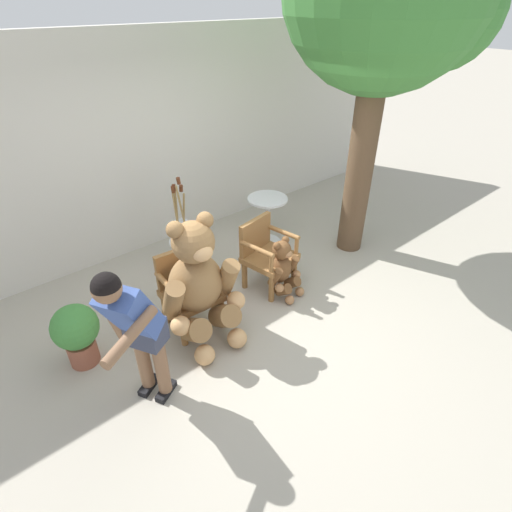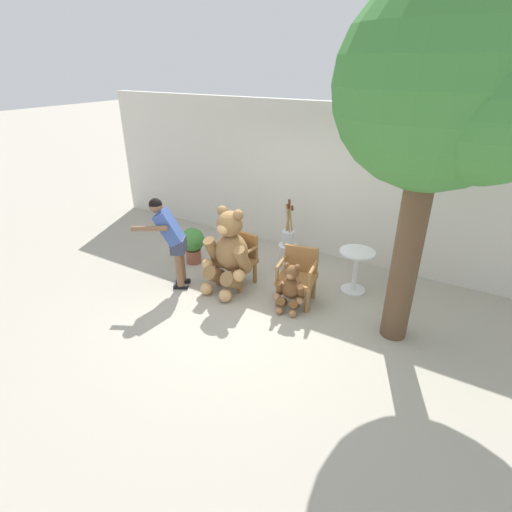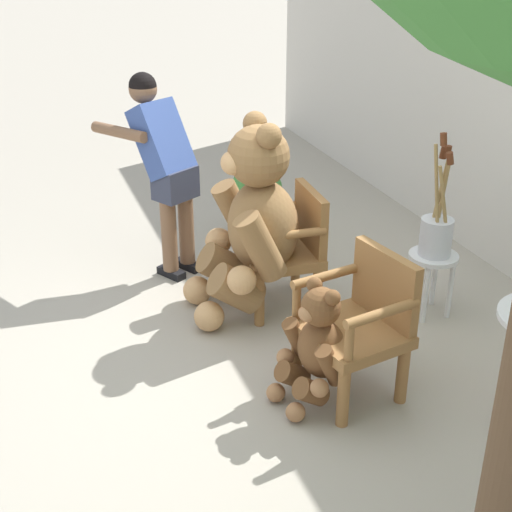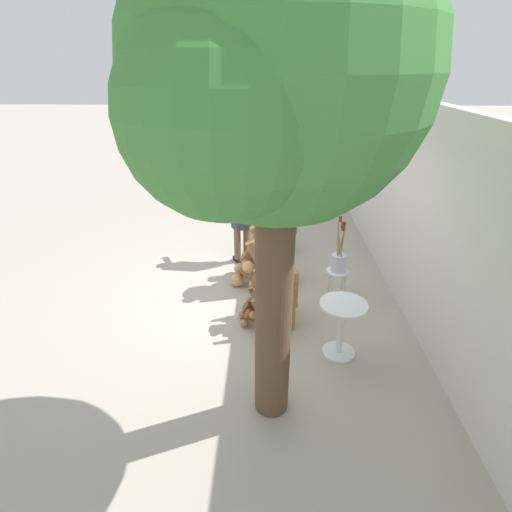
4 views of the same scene
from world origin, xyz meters
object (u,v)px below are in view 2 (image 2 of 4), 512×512
Objects in this scene: brush_bucket at (288,235)px; patio_tree at (446,94)px; wooden_chair_left at (238,258)px; wooden_chair_right at (298,274)px; teddy_bear_small at (290,288)px; potted_plant at (193,243)px; person_visitor at (170,236)px; white_stool at (288,250)px; teddy_bear_large at (229,251)px; round_side_table at (356,266)px.

brush_bucket is 3.50m from patio_tree.
patio_tree is at bearing -3.34° from wooden_chair_left.
teddy_bear_small is at bearing -86.22° from wooden_chair_right.
teddy_bear_small is 1.11× the size of potted_plant.
person_visitor is (-0.85, -0.66, 0.45)m from wooden_chair_left.
person_visitor is at bearing -169.10° from teddy_bear_small.
person_visitor reaches higher than wooden_chair_right.
patio_tree is at bearing -5.55° from wooden_chair_right.
teddy_bear_large is at bearing -112.61° from white_stool.
teddy_bear_large is 1.29m from white_stool.
wooden_chair_right is at bearing -54.82° from brush_bucket.
person_visitor is at bearing -130.37° from brush_bucket.
round_side_table is at bearing 22.57° from wooden_chair_left.
brush_bucket is (0.47, 0.89, 0.18)m from wooden_chair_left.
teddy_bear_large reaches higher than potted_plant.
person_visitor is 2.12× the size of round_side_table.
round_side_table is 2.95m from potted_plant.
wooden_chair_right is at bearing -4.67° from potted_plant.
teddy_bear_small is (0.02, -0.28, -0.09)m from wooden_chair_right.
wooden_chair_right is 1.19× the size of round_side_table.
teddy_bear_small is at bearing 10.90° from person_visitor.
wooden_chair_left is 0.62× the size of teddy_bear_large.
teddy_bear_large is at bearing -150.85° from round_side_table.
patio_tree reaches higher than teddy_bear_small.
patio_tree reaches higher than wooden_chair_right.
person_visitor is (-1.95, -0.66, 0.45)m from wooden_chair_right.
wooden_chair_left reaches higher than round_side_table.
wooden_chair_right is 0.56× the size of person_visitor.
person_visitor reaches higher than round_side_table.
wooden_chair_left is 1.26× the size of potted_plant.
teddy_bear_large is 0.32× the size of patio_tree.
potted_plant is (-2.25, 0.46, 0.03)m from teddy_bear_small.
potted_plant is at bearing -156.10° from white_stool.
white_stool is 3.71m from patio_tree.
teddy_bear_large reaches higher than white_stool.
patio_tree is 4.72m from potted_plant.
person_visitor is (-0.84, -0.40, 0.23)m from teddy_bear_large.
person_visitor is (-1.97, -0.38, 0.54)m from teddy_bear_small.
teddy_bear_small is at bearing -14.16° from wooden_chair_left.
patio_tree is 6.31× the size of potted_plant.
round_side_table is (1.77, 0.74, -0.01)m from wooden_chair_left.
person_visitor is at bearing -71.39° from potted_plant.
teddy_bear_large is 1.94× the size of round_side_table.
person_visitor is 4.22m from patio_tree.
round_side_table is at bearing 136.81° from patio_tree.
potted_plant is (-2.90, -0.55, -0.05)m from round_side_table.
round_side_table is (1.78, 0.99, -0.23)m from teddy_bear_large.
patio_tree reaches higher than person_visitor.
brush_bucket is 1.27× the size of potted_plant.
white_stool is 0.29m from brush_bucket.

